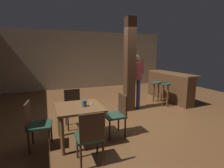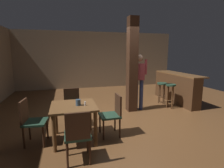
{
  "view_description": "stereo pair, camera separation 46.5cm",
  "coord_description": "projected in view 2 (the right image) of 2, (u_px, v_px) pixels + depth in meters",
  "views": [
    {
      "loc": [
        -2.09,
        -4.24,
        1.78
      ],
      "look_at": [
        -0.46,
        0.04,
        0.95
      ],
      "focal_mm": 28.0,
      "sensor_mm": 36.0,
      "label": 1
    },
    {
      "loc": [
        -1.65,
        -4.38,
        1.78
      ],
      "look_at": [
        -0.46,
        0.04,
        0.95
      ],
      "focal_mm": 28.0,
      "sensor_mm": 36.0,
      "label": 2
    }
  ],
  "objects": [
    {
      "name": "dining_table",
      "position": [
        74.0,
        111.0,
        3.52
      ],
      "size": [
        0.89,
        0.89,
        0.74
      ],
      "color": "brown",
      "rests_on": "ground_plane"
    },
    {
      "name": "wall_back",
      "position": [
        98.0,
        60.0,
        8.93
      ],
      "size": [
        8.0,
        0.1,
        2.8
      ],
      "primitive_type": "cube",
      "color": "gray",
      "rests_on": "ground_plane"
    },
    {
      "name": "chair_north",
      "position": [
        72.0,
        105.0,
        4.32
      ],
      "size": [
        0.43,
        0.43,
        0.89
      ],
      "color": "#1E3828",
      "rests_on": "ground_plane"
    },
    {
      "name": "bar_counter",
      "position": [
        176.0,
        87.0,
        6.34
      ],
      "size": [
        0.56,
        2.22,
        1.04
      ],
      "color": "brown",
      "rests_on": "ground_plane"
    },
    {
      "name": "pillar",
      "position": [
        132.0,
        65.0,
        5.21
      ],
      "size": [
        0.28,
        0.28,
        2.8
      ],
      "primitive_type": "cube",
      "color": "#382114",
      "rests_on": "ground_plane"
    },
    {
      "name": "standing_person",
      "position": [
        139.0,
        78.0,
        5.39
      ],
      "size": [
        0.46,
        0.32,
        1.72
      ],
      "color": "maroon",
      "rests_on": "ground_plane"
    },
    {
      "name": "chair_west",
      "position": [
        31.0,
        120.0,
        3.37
      ],
      "size": [
        0.47,
        0.47,
        0.89
      ],
      "color": "#1E3828",
      "rests_on": "ground_plane"
    },
    {
      "name": "ground_plane",
      "position": [
        128.0,
        117.0,
        4.9
      ],
      "size": [
        10.8,
        10.8,
        0.0
      ],
      "primitive_type": "plane",
      "color": "brown"
    },
    {
      "name": "salt_shaker",
      "position": [
        85.0,
        104.0,
        3.48
      ],
      "size": [
        0.03,
        0.03,
        0.07
      ],
      "primitive_type": "cylinder",
      "color": "silver",
      "rests_on": "dining_table"
    },
    {
      "name": "chair_east",
      "position": [
        113.0,
        113.0,
        3.74
      ],
      "size": [
        0.43,
        0.43,
        0.89
      ],
      "color": "#1E3828",
      "rests_on": "ground_plane"
    },
    {
      "name": "bar_stool_near",
      "position": [
        170.0,
        91.0,
        5.6
      ],
      "size": [
        0.32,
        0.32,
        0.79
      ],
      "color": "#1E3828",
      "rests_on": "ground_plane"
    },
    {
      "name": "bar_stool_mid",
      "position": [
        162.0,
        88.0,
        6.17
      ],
      "size": [
        0.34,
        0.34,
        0.73
      ],
      "color": "#1E3828",
      "rests_on": "ground_plane"
    },
    {
      "name": "napkin_cup",
      "position": [
        78.0,
        102.0,
        3.47
      ],
      "size": [
        0.1,
        0.1,
        0.12
      ],
      "primitive_type": "cylinder",
      "color": "#33475B",
      "rests_on": "dining_table"
    },
    {
      "name": "chair_south",
      "position": [
        78.0,
        134.0,
        2.77
      ],
      "size": [
        0.43,
        0.43,
        0.89
      ],
      "color": "#1E3828",
      "rests_on": "ground_plane"
    }
  ]
}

